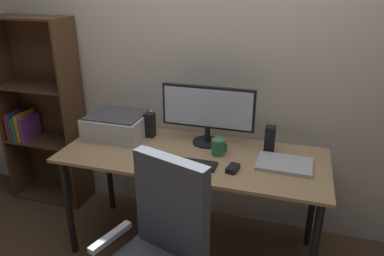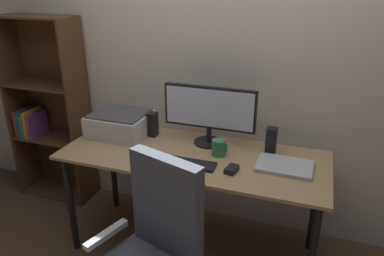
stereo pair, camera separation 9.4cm
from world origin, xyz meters
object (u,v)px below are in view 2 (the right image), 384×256
(speaker_left, at_px, (152,124))
(speaker_right, at_px, (271,141))
(desk, at_px, (193,166))
(mouse, at_px, (232,169))
(keyboard, at_px, (191,164))
(printer, at_px, (120,123))
(laptop, at_px, (284,166))
(bookshelf, at_px, (49,112))
(monitor, at_px, (209,111))
(coffee_mug, at_px, (219,148))

(speaker_left, distance_m, speaker_right, 0.82)
(desk, xyz_separation_m, mouse, (0.28, -0.14, 0.10))
(keyboard, distance_m, printer, 0.69)
(laptop, bearing_deg, mouse, -150.30)
(mouse, xyz_separation_m, bookshelf, (-1.67, 0.47, -0.02))
(mouse, height_order, bookshelf, bookshelf)
(mouse, relative_size, laptop, 0.30)
(monitor, height_order, laptop, monitor)
(speaker_right, relative_size, printer, 0.42)
(keyboard, height_order, printer, printer)
(laptop, xyz_separation_m, bookshelf, (-1.95, 0.32, -0.01))
(monitor, xyz_separation_m, keyboard, (-0.01, -0.33, -0.22))
(speaker_left, bearing_deg, coffee_mug, -15.26)
(monitor, relative_size, mouse, 6.39)
(keyboard, height_order, bookshelf, bookshelf)
(desk, height_order, mouse, mouse)
(mouse, bearing_deg, printer, 173.63)
(monitor, distance_m, bookshelf, 1.45)
(monitor, xyz_separation_m, printer, (-0.64, -0.06, -0.15))
(monitor, distance_m, speaker_left, 0.44)
(speaker_left, relative_size, speaker_right, 1.00)
(desk, relative_size, bookshelf, 1.10)
(speaker_left, height_order, bookshelf, bookshelf)
(monitor, xyz_separation_m, coffee_mug, (0.11, -0.15, -0.18))
(monitor, height_order, speaker_left, monitor)
(monitor, distance_m, coffee_mug, 0.26)
(desk, relative_size, laptop, 5.22)
(keyboard, distance_m, laptop, 0.55)
(speaker_left, height_order, printer, speaker_left)
(printer, distance_m, bookshelf, 0.82)
(printer, height_order, bookshelf, bookshelf)
(laptop, bearing_deg, speaker_right, 123.38)
(desk, bearing_deg, bookshelf, 166.70)
(mouse, xyz_separation_m, coffee_mug, (-0.13, 0.18, 0.04))
(laptop, relative_size, speaker_left, 1.88)
(printer, xyz_separation_m, bookshelf, (-0.79, 0.19, -0.08))
(laptop, relative_size, bookshelf, 0.21)
(coffee_mug, bearing_deg, printer, 172.96)
(desk, relative_size, keyboard, 5.76)
(monitor, relative_size, printer, 1.53)
(coffee_mug, xyz_separation_m, printer, (-0.74, 0.09, 0.03))
(speaker_right, distance_m, bookshelf, 1.85)
(monitor, relative_size, laptop, 1.92)
(desk, relative_size, mouse, 17.39)
(monitor, distance_m, speaker_right, 0.44)
(speaker_left, bearing_deg, printer, -167.43)
(desk, distance_m, mouse, 0.33)
(laptop, bearing_deg, printer, 175.42)
(coffee_mug, distance_m, speaker_left, 0.54)
(monitor, xyz_separation_m, bookshelf, (-1.43, 0.14, -0.23))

